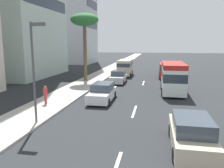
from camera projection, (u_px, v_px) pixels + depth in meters
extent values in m
plane|color=#26282B|center=(146.00, 76.00, 36.23)|extent=(198.00, 198.00, 0.00)
cube|color=#B2ADA3|center=(101.00, 75.00, 37.56)|extent=(162.00, 3.55, 0.15)
cube|color=silver|center=(134.00, 111.00, 17.49)|extent=(3.20, 0.16, 0.01)
cube|color=silver|center=(143.00, 83.00, 30.02)|extent=(3.20, 0.16, 0.01)
cube|color=beige|center=(125.00, 67.00, 36.64)|extent=(5.08, 1.99, 2.36)
cube|color=#2D3842|center=(125.00, 64.00, 36.55)|extent=(5.09, 1.99, 0.57)
cylinder|color=black|center=(130.00, 75.00, 35.17)|extent=(0.72, 0.24, 0.72)
cylinder|color=black|center=(118.00, 75.00, 35.52)|extent=(0.72, 0.24, 0.72)
cylinder|color=black|center=(132.00, 73.00, 38.12)|extent=(0.72, 0.24, 0.72)
cylinder|color=black|center=(121.00, 72.00, 38.47)|extent=(0.72, 0.24, 0.72)
cube|color=beige|center=(191.00, 137.00, 11.21)|extent=(4.70, 1.86, 0.83)
cube|color=#38424C|center=(192.00, 124.00, 10.85)|extent=(2.59, 1.71, 0.68)
cylinder|color=black|center=(171.00, 130.00, 12.82)|extent=(0.64, 0.22, 0.64)
cylinder|color=black|center=(203.00, 132.00, 12.51)|extent=(0.64, 0.22, 0.64)
cylinder|color=black|center=(175.00, 155.00, 10.00)|extent=(0.64, 0.22, 0.64)
cylinder|color=black|center=(216.00, 158.00, 9.69)|extent=(0.64, 0.22, 0.64)
cube|color=#A51E1E|center=(167.00, 70.00, 33.90)|extent=(4.71, 2.10, 2.05)
cube|color=#2D3842|center=(167.00, 67.00, 33.82)|extent=(4.72, 2.10, 0.49)
cylinder|color=black|center=(160.00, 75.00, 35.60)|extent=(0.72, 0.24, 0.72)
cylinder|color=black|center=(173.00, 75.00, 35.23)|extent=(0.72, 0.24, 0.72)
cylinder|color=black|center=(160.00, 77.00, 32.86)|extent=(0.72, 0.24, 0.72)
cylinder|color=black|center=(174.00, 78.00, 32.49)|extent=(0.72, 0.24, 0.72)
cube|color=silver|center=(173.00, 79.00, 23.85)|extent=(6.28, 2.19, 2.45)
cube|color=#B2261E|center=(173.00, 65.00, 23.60)|extent=(6.28, 2.19, 0.47)
cube|color=#28333D|center=(173.00, 75.00, 23.77)|extent=(6.29, 2.19, 0.82)
cylinder|color=black|center=(162.00, 85.00, 25.99)|extent=(0.84, 0.26, 0.84)
cylinder|color=black|center=(181.00, 86.00, 25.60)|extent=(0.84, 0.26, 0.84)
cylinder|color=black|center=(163.00, 92.00, 22.46)|extent=(0.84, 0.26, 0.84)
cylinder|color=black|center=(185.00, 93.00, 22.08)|extent=(0.84, 0.26, 0.84)
cube|color=white|center=(102.00, 95.00, 20.58)|extent=(4.64, 1.82, 0.79)
cube|color=#38424C|center=(103.00, 86.00, 20.68)|extent=(2.55, 1.68, 0.65)
cylinder|color=black|center=(108.00, 102.00, 19.07)|extent=(0.64, 0.22, 0.64)
cylinder|color=black|center=(89.00, 101.00, 19.38)|extent=(0.64, 0.22, 0.64)
cylinder|color=black|center=(114.00, 94.00, 21.86)|extent=(0.64, 0.22, 0.64)
cylinder|color=black|center=(97.00, 94.00, 22.17)|extent=(0.64, 0.22, 0.64)
cube|color=silver|center=(118.00, 79.00, 29.95)|extent=(4.09, 1.79, 0.81)
cube|color=#38424C|center=(118.00, 73.00, 30.02)|extent=(2.25, 1.65, 0.66)
cylinder|color=black|center=(123.00, 82.00, 28.62)|extent=(0.64, 0.22, 0.64)
cylinder|color=black|center=(110.00, 82.00, 28.92)|extent=(0.64, 0.22, 0.64)
cylinder|color=black|center=(126.00, 79.00, 31.07)|extent=(0.64, 0.22, 0.64)
cylinder|color=black|center=(114.00, 79.00, 31.37)|extent=(0.64, 0.22, 0.64)
cube|color=white|center=(165.00, 70.00, 39.73)|extent=(4.69, 1.80, 0.80)
cube|color=#38424C|center=(165.00, 66.00, 39.38)|extent=(2.58, 1.66, 0.65)
cylinder|color=black|center=(160.00, 71.00, 41.33)|extent=(0.64, 0.22, 0.64)
cylinder|color=black|center=(169.00, 71.00, 41.03)|extent=(0.64, 0.22, 0.64)
cylinder|color=black|center=(160.00, 72.00, 38.52)|extent=(0.64, 0.22, 0.64)
cylinder|color=black|center=(170.00, 73.00, 38.22)|extent=(0.64, 0.22, 0.64)
cylinder|color=red|center=(45.00, 100.00, 18.95)|extent=(0.14, 0.14, 0.74)
cylinder|color=red|center=(46.00, 99.00, 19.10)|extent=(0.14, 0.14, 0.74)
cube|color=red|center=(45.00, 92.00, 18.91)|extent=(0.38, 0.39, 0.59)
sphere|color=#9E7251|center=(45.00, 87.00, 18.84)|extent=(0.20, 0.20, 0.20)
cylinder|color=brown|center=(85.00, 53.00, 30.59)|extent=(0.44, 0.44, 7.52)
ellipsoid|color=#2D7238|center=(84.00, 20.00, 29.84)|extent=(3.69, 3.69, 1.66)
cylinder|color=#4C4C51|center=(34.00, 74.00, 14.09)|extent=(0.14, 0.14, 6.24)
cube|color=#4C4C51|center=(38.00, 24.00, 13.49)|extent=(0.24, 0.90, 0.20)
cube|color=#2D3847|center=(48.00, 2.00, 34.18)|extent=(13.37, 0.08, 1.87)
cube|color=#2D3847|center=(92.00, 25.00, 58.27)|extent=(9.62, 0.08, 2.07)
cube|color=#2D3847|center=(92.00, 4.00, 57.41)|extent=(9.62, 0.08, 2.07)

